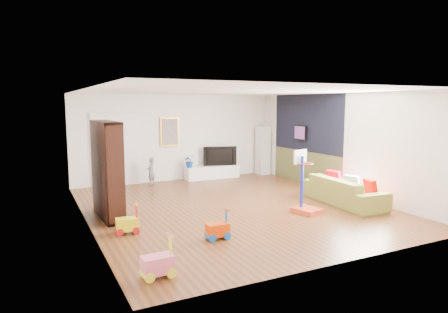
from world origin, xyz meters
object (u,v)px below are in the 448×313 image
media_console (212,172)px  bookshelf (107,170)px  sofa (344,191)px  basketball_hoop (308,182)px

media_console → bookshelf: bearing=-140.6°
media_console → bookshelf: size_ratio=0.87×
bookshelf → sofa: 5.55m
media_console → bookshelf: (-3.87, -3.13, 0.82)m
bookshelf → sofa: (5.34, -1.33, -0.71)m
sofa → media_console: bearing=21.9°
media_console → basketball_hoop: size_ratio=1.27×
media_console → bookshelf: bookshelf is taller
sofa → basketball_hoop: (-1.31, -0.24, 0.38)m
sofa → bookshelf: bearing=79.7°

